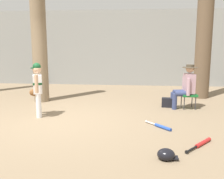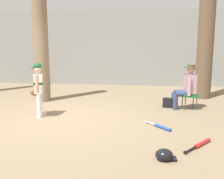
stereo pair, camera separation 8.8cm
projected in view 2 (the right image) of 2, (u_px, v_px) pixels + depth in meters
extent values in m
plane|color=#7F6B51|center=(59.00, 121.00, 5.84)|extent=(60.00, 60.00, 0.00)
cube|color=gray|center=(99.00, 48.00, 11.01)|extent=(18.00, 0.36, 3.14)
cylinder|color=#7F6B51|center=(40.00, 24.00, 7.54)|extent=(0.45, 0.45, 4.64)
cone|color=#7F6B51|center=(44.00, 101.00, 7.95)|extent=(0.63, 0.63, 0.27)
cylinder|color=brown|center=(207.00, 13.00, 7.93)|extent=(0.50, 0.50, 5.36)
cone|color=brown|center=(202.00, 98.00, 8.40)|extent=(0.69, 0.69, 0.30)
cylinder|color=white|center=(39.00, 105.00, 6.09)|extent=(0.12, 0.12, 0.58)
cylinder|color=white|center=(39.00, 104.00, 6.26)|extent=(0.12, 0.12, 0.58)
cube|color=white|center=(38.00, 84.00, 6.09)|extent=(0.29, 0.35, 0.44)
cube|color=#144723|center=(38.00, 83.00, 6.08)|extent=(0.30, 0.36, 0.05)
sphere|color=tan|center=(38.00, 69.00, 6.03)|extent=(0.20, 0.20, 0.20)
sphere|color=#144723|center=(37.00, 67.00, 6.02)|extent=(0.19, 0.19, 0.19)
cube|color=#144723|center=(33.00, 68.00, 6.00)|extent=(0.14, 0.17, 0.02)
cylinder|color=tan|center=(37.00, 84.00, 5.85)|extent=(0.10, 0.10, 0.42)
cylinder|color=tan|center=(37.00, 86.00, 6.29)|extent=(0.10, 0.10, 0.40)
ellipsoid|color=brown|center=(35.00, 92.00, 6.33)|extent=(0.25, 0.19, 0.18)
cube|color=#196B2D|center=(190.00, 95.00, 6.89)|extent=(0.44, 0.44, 0.06)
cylinder|color=#333338|center=(185.00, 103.00, 6.78)|extent=(0.02, 0.02, 0.38)
cylinder|color=#333338|center=(182.00, 101.00, 7.08)|extent=(0.02, 0.02, 0.38)
cylinder|color=#333338|center=(197.00, 103.00, 6.78)|extent=(0.02, 0.02, 0.38)
cylinder|color=#333338|center=(193.00, 101.00, 7.07)|extent=(0.02, 0.02, 0.38)
cylinder|color=navy|center=(175.00, 102.00, 6.83)|extent=(0.13, 0.13, 0.43)
cylinder|color=navy|center=(174.00, 100.00, 7.03)|extent=(0.13, 0.13, 0.43)
cylinder|color=navy|center=(183.00, 94.00, 6.79)|extent=(0.41, 0.19, 0.15)
cylinder|color=navy|center=(181.00, 92.00, 6.99)|extent=(0.41, 0.19, 0.15)
cube|color=#B28C99|center=(190.00, 84.00, 6.84)|extent=(0.27, 0.38, 0.52)
cylinder|color=#B28C99|center=(190.00, 87.00, 6.63)|extent=(0.10, 0.10, 0.46)
cylinder|color=#B28C99|center=(185.00, 85.00, 7.07)|extent=(0.10, 0.10, 0.46)
sphere|color=tan|center=(191.00, 69.00, 6.77)|extent=(0.22, 0.22, 0.22)
cylinder|color=#4C4233|center=(191.00, 68.00, 6.76)|extent=(0.40, 0.40, 0.02)
cylinder|color=#4C4233|center=(191.00, 66.00, 6.76)|extent=(0.20, 0.20, 0.09)
cube|color=black|center=(169.00, 103.00, 7.09)|extent=(0.36, 0.23, 0.26)
cylinder|color=red|center=(202.00, 143.00, 4.44)|extent=(0.36, 0.42, 0.07)
cylinder|color=black|center=(190.00, 150.00, 4.17)|extent=(0.23, 0.27, 0.03)
cylinder|color=black|center=(185.00, 153.00, 4.05)|extent=(0.05, 0.05, 0.06)
cylinder|color=#2347AD|center=(163.00, 127.00, 5.28)|extent=(0.33, 0.37, 0.07)
cylinder|color=silver|center=(151.00, 123.00, 5.57)|extent=(0.21, 0.24, 0.03)
cylinder|color=silver|center=(146.00, 122.00, 5.68)|extent=(0.05, 0.05, 0.06)
ellipsoid|color=black|center=(164.00, 155.00, 3.86)|extent=(0.27, 0.25, 0.18)
cube|color=black|center=(173.00, 158.00, 3.85)|extent=(0.11, 0.14, 0.02)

